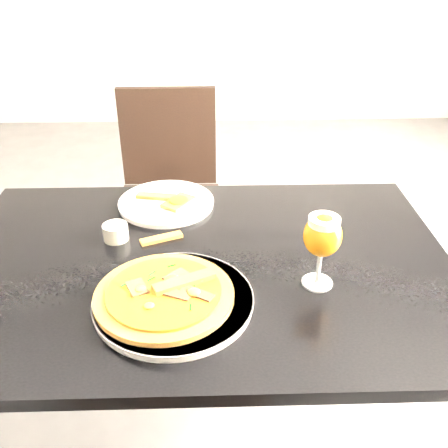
{
  "coord_description": "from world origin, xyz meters",
  "views": [
    {
      "loc": [
        -0.0,
        -1.16,
        1.43
      ],
      "look_at": [
        0.03,
        -0.15,
        0.83
      ],
      "focal_mm": 40.0,
      "sensor_mm": 36.0,
      "label": 1
    }
  ],
  "objects_px": {
    "chair_far": "(169,193)",
    "pizza": "(165,294)",
    "dining_table": "(202,290)",
    "beer_glass": "(323,236)"
  },
  "relations": [
    {
      "from": "chair_far",
      "to": "pizza",
      "type": "bearing_deg",
      "value": -85.96
    },
    {
      "from": "chair_far",
      "to": "pizza",
      "type": "xyz_separation_m",
      "value": [
        0.07,
        -1.02,
        0.29
      ]
    },
    {
      "from": "chair_far",
      "to": "dining_table",
      "type": "bearing_deg",
      "value": -80.44
    },
    {
      "from": "dining_table",
      "to": "beer_glass",
      "type": "height_order",
      "value": "beer_glass"
    },
    {
      "from": "dining_table",
      "to": "pizza",
      "type": "height_order",
      "value": "pizza"
    },
    {
      "from": "chair_far",
      "to": "pizza",
      "type": "relative_size",
      "value": 3.06
    },
    {
      "from": "dining_table",
      "to": "beer_glass",
      "type": "relative_size",
      "value": 6.96
    },
    {
      "from": "chair_far",
      "to": "beer_glass",
      "type": "relative_size",
      "value": 5.17
    },
    {
      "from": "dining_table",
      "to": "pizza",
      "type": "bearing_deg",
      "value": -114.89
    },
    {
      "from": "dining_table",
      "to": "chair_far",
      "type": "height_order",
      "value": "chair_far"
    }
  ]
}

